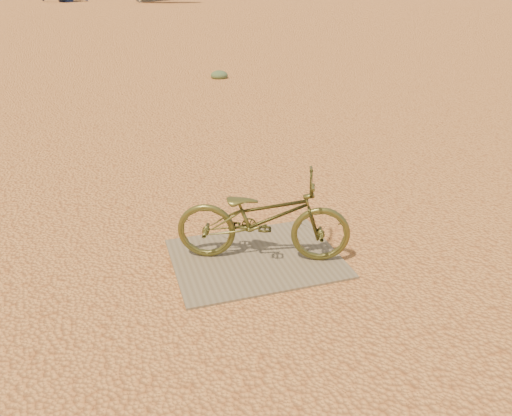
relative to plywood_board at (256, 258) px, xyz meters
name	(u,v)px	position (x,y,z in m)	size (l,w,h in m)	color
ground	(251,230)	(0.13, 0.59, -0.01)	(120.00, 120.00, 0.00)	#D28C4B
plywood_board	(256,258)	(0.00, 0.00, 0.00)	(1.56, 1.19, 0.02)	#6F624D
bicycle	(263,217)	(0.06, -0.02, 0.43)	(0.56, 1.60, 0.84)	#4F4E22
kale_b	(219,78)	(1.81, 8.88, -0.01)	(0.44, 0.44, 0.24)	#576B48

